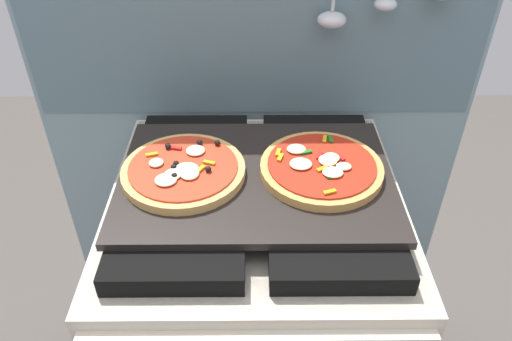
{
  "coord_description": "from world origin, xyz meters",
  "views": [
    {
      "loc": [
        -0.01,
        -0.77,
        1.51
      ],
      "look_at": [
        0.0,
        0.0,
        0.93
      ],
      "focal_mm": 34.48,
      "sensor_mm": 36.0,
      "label": 1
    }
  ],
  "objects_px": {
    "baking_tray": "(256,178)",
    "pizza_right": "(321,167)",
    "pizza_left": "(184,169)",
    "stove": "(256,319)"
  },
  "relations": [
    {
      "from": "pizza_right",
      "to": "baking_tray",
      "type": "bearing_deg",
      "value": -176.85
    },
    {
      "from": "pizza_left",
      "to": "pizza_right",
      "type": "height_order",
      "value": "pizza_left"
    },
    {
      "from": "stove",
      "to": "pizza_left",
      "type": "bearing_deg",
      "value": 178.32
    },
    {
      "from": "stove",
      "to": "pizza_right",
      "type": "bearing_deg",
      "value": 3.87
    },
    {
      "from": "baking_tray",
      "to": "pizza_right",
      "type": "distance_m",
      "value": 0.13
    },
    {
      "from": "baking_tray",
      "to": "pizza_left",
      "type": "height_order",
      "value": "pizza_left"
    },
    {
      "from": "stove",
      "to": "baking_tray",
      "type": "distance_m",
      "value": 0.46
    },
    {
      "from": "pizza_right",
      "to": "pizza_left",
      "type": "bearing_deg",
      "value": -179.04
    },
    {
      "from": "stove",
      "to": "pizza_left",
      "type": "relative_size",
      "value": 3.7
    },
    {
      "from": "stove",
      "to": "baking_tray",
      "type": "xyz_separation_m",
      "value": [
        0.0,
        0.0,
        0.46
      ]
    }
  ]
}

